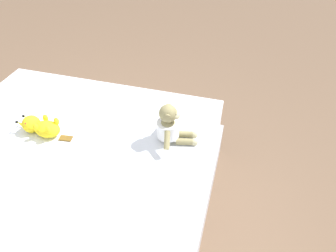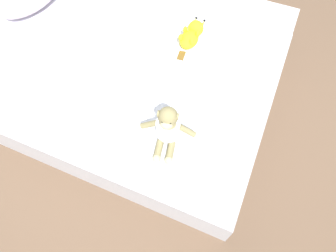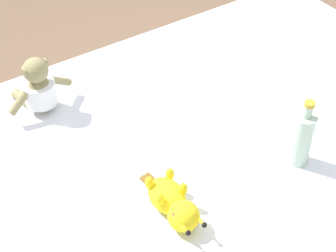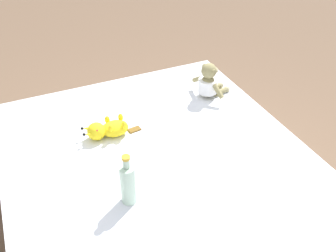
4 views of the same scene
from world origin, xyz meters
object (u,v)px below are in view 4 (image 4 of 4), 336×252
(plush_monkey, at_px, (209,83))
(plush_yellow_creature, at_px, (107,129))
(glass_bottle, at_px, (128,183))
(bed, at_px, (168,205))

(plush_monkey, relative_size, plush_yellow_creature, 0.87)
(glass_bottle, bearing_deg, plush_yellow_creature, -95.10)
(plush_yellow_creature, bearing_deg, plush_monkey, -168.96)
(plush_monkey, bearing_deg, plush_yellow_creature, 11.04)
(glass_bottle, bearing_deg, bed, -158.02)
(bed, relative_size, plush_monkey, 7.08)
(bed, distance_m, plush_yellow_creature, 0.53)
(bed, distance_m, plush_monkey, 0.83)
(plush_monkey, xyz_separation_m, glass_bottle, (0.76, 0.63, 0.01))
(bed, distance_m, glass_bottle, 0.43)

